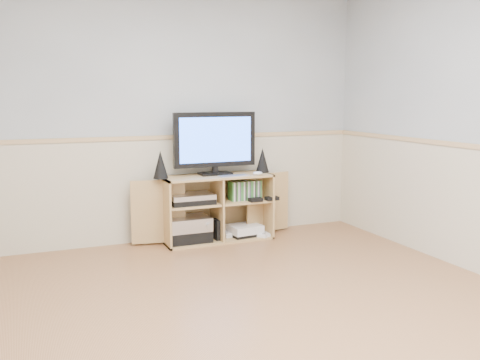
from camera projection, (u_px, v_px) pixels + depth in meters
name	position (u px, v px, depth m)	size (l,w,h in m)	color
room	(253.00, 130.00, 3.23)	(4.04, 4.54, 2.54)	#A47548
media_cabinet	(215.00, 206.00, 5.32)	(1.67, 0.40, 0.65)	tan
monitor	(215.00, 141.00, 5.21)	(0.83, 0.18, 0.61)	black
speaker_left	(160.00, 165.00, 5.01)	(0.14, 0.14, 0.26)	black
speaker_right	(262.00, 160.00, 5.41)	(0.13, 0.13, 0.25)	black
keyboard	(234.00, 176.00, 5.14)	(0.29, 0.11, 0.01)	silver
mouse	(258.00, 173.00, 5.23)	(0.10, 0.06, 0.04)	white
av_components	(189.00, 221.00, 5.18)	(0.51, 0.31, 0.47)	black
game_consoles	(243.00, 231.00, 5.41)	(0.46, 0.30, 0.11)	white
game_cases	(245.00, 190.00, 5.34)	(0.32, 0.14, 0.19)	#3F8C3F
wall_outlet	(263.00, 174.00, 5.65)	(0.12, 0.03, 0.12)	white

